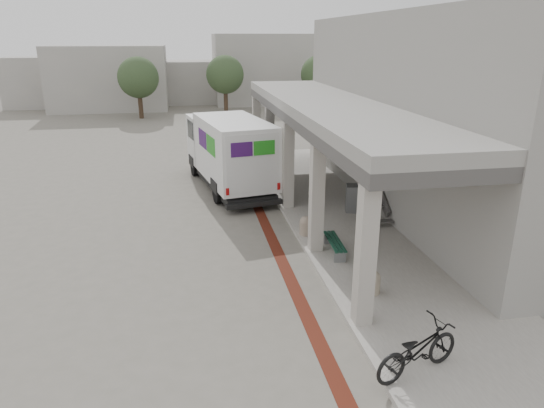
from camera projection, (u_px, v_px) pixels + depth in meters
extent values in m
plane|color=#666157|center=(248.00, 265.00, 13.84)|extent=(120.00, 120.00, 0.00)
cube|color=#4E1A0F|center=(271.00, 236.00, 15.86)|extent=(0.35, 40.00, 0.01)
cube|color=gray|center=(381.00, 253.00, 14.48)|extent=(4.40, 28.00, 0.12)
cube|color=gray|center=(426.00, 113.00, 18.11)|extent=(4.30, 17.00, 7.00)
cube|color=#4A4745|center=(329.00, 115.00, 17.49)|extent=(3.40, 16.90, 0.35)
cube|color=gray|center=(330.00, 106.00, 17.37)|extent=(3.40, 16.90, 0.35)
cube|color=#9A9791|center=(110.00, 78.00, 43.26)|extent=(10.00, 6.00, 5.50)
cube|color=#9A9791|center=(189.00, 82.00, 48.39)|extent=(8.00, 6.00, 4.00)
cube|color=#9A9791|center=(261.00, 69.00, 47.29)|extent=(9.00, 6.00, 6.50)
cube|color=#9A9791|center=(48.00, 82.00, 45.22)|extent=(7.00, 5.00, 4.50)
cylinder|color=#38281C|center=(140.00, 103.00, 38.68)|extent=(0.36, 0.36, 2.40)
sphere|color=#2E4126|center=(138.00, 77.00, 38.03)|extent=(3.20, 3.20, 3.20)
cylinder|color=#38281C|center=(226.00, 98.00, 41.70)|extent=(0.36, 0.36, 2.40)
sphere|color=#2E4126|center=(225.00, 74.00, 41.05)|extent=(3.20, 3.20, 3.20)
cylinder|color=#38281C|center=(319.00, 98.00, 42.10)|extent=(0.36, 0.36, 2.40)
sphere|color=#2E4126|center=(319.00, 74.00, 41.45)|extent=(3.20, 3.20, 3.20)
cube|color=black|center=(229.00, 179.00, 20.90)|extent=(3.14, 6.85, 0.28)
cube|color=silver|center=(234.00, 150.00, 19.67)|extent=(3.11, 5.23, 2.45)
cube|color=silver|center=(215.00, 139.00, 22.60)|extent=(2.55, 2.17, 2.17)
cube|color=silver|center=(210.00, 151.00, 23.73)|extent=(2.14, 0.93, 0.75)
cube|color=black|center=(210.00, 125.00, 23.10)|extent=(2.12, 0.82, 0.99)
cube|color=black|center=(254.00, 204.00, 17.91)|extent=(2.18, 0.62, 0.17)
cube|color=#3A1256|center=(202.00, 139.00, 19.74)|extent=(0.26, 1.30, 0.71)
cube|color=#21881D|center=(211.00, 145.00, 18.49)|extent=(0.26, 1.30, 0.71)
cube|color=#3A1256|center=(242.00, 150.00, 17.15)|extent=(0.79, 0.17, 0.52)
cube|color=#21881D|center=(264.00, 148.00, 17.43)|extent=(0.79, 0.17, 0.52)
cylinder|color=black|center=(195.00, 167.00, 22.72)|extent=(0.41, 0.88, 0.85)
cylinder|color=black|center=(235.00, 163.00, 23.38)|extent=(0.41, 0.88, 0.85)
cylinder|color=black|center=(218.00, 193.00, 18.88)|extent=(0.41, 0.88, 0.85)
cylinder|color=black|center=(266.00, 188.00, 19.54)|extent=(0.41, 0.88, 0.85)
cube|color=slate|center=(340.00, 257.00, 13.71)|extent=(0.34, 0.09, 0.34)
cube|color=slate|center=(329.00, 238.00, 14.95)|extent=(0.34, 0.09, 0.34)
cube|color=#133B2B|center=(331.00, 242.00, 14.25)|extent=(0.19, 1.59, 0.04)
cube|color=#133B2B|center=(335.00, 241.00, 14.27)|extent=(0.19, 1.59, 0.04)
cube|color=#133B2B|center=(339.00, 241.00, 14.28)|extent=(0.19, 1.59, 0.04)
cylinder|color=gray|center=(372.00, 285.00, 12.05)|extent=(0.40, 0.40, 0.40)
sphere|color=gray|center=(372.00, 278.00, 11.98)|extent=(0.40, 0.40, 0.40)
cylinder|color=gray|center=(306.00, 228.00, 15.64)|extent=(0.41, 0.41, 0.41)
sphere|color=gray|center=(306.00, 222.00, 15.58)|extent=(0.41, 0.41, 0.41)
cube|color=slate|center=(352.00, 198.00, 17.68)|extent=(0.58, 0.68, 0.98)
imported|color=black|center=(418.00, 349.00, 9.05)|extent=(2.08, 1.30, 1.03)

